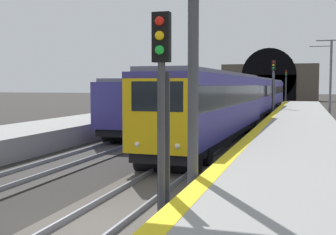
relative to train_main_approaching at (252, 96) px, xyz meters
The scene contains 12 objects.
ground_plane 34.27m from the train_main_approaching, behind, with size 320.00×320.00×0.00m, color #282623.
platform_right 34.54m from the train_main_approaching, behind, with size 112.00×4.55×1.09m, color gray.
platform_right_edge_strip 34.31m from the train_main_approaching, behind, with size 112.00×0.50×0.01m, color yellow.
track_main_line 34.27m from the train_main_approaching, behind, with size 160.00×2.84×0.21m.
train_main_approaching is the anchor object (origin of this frame).
train_adjacent_platform 11.18m from the train_main_approaching, 26.88° to the left, with size 62.00×2.95×4.66m.
railway_signal_near 34.34m from the train_main_approaching, behind, with size 0.39×0.38×4.94m.
railway_signal_mid 2.95m from the train_main_approaching, 42.89° to the right, with size 0.39×0.38×5.86m.
railway_signal_far 34.85m from the train_main_approaching, ahead, with size 0.39×0.38×5.93m.
overhead_signal_gantry 32.55m from the train_main_approaching, behind, with size 0.70×9.42×7.38m.
tunnel_portal 55.63m from the train_main_approaching, ahead, with size 2.25×20.64×11.56m.
catenary_mast_near 7.58m from the train_main_approaching, 75.30° to the right, with size 0.22×2.10×7.69m.
Camera 1 is at (-9.10, -4.74, 3.41)m, focal length 47.35 mm.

